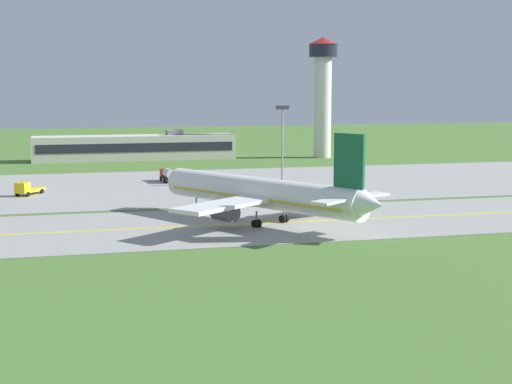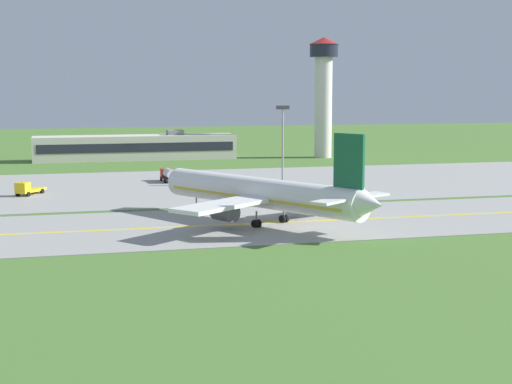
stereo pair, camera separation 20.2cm
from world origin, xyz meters
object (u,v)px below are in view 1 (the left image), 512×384
at_px(service_truck_fuel, 168,174).
at_px(apron_light_mast, 282,135).
at_px(airplane_lead, 262,193).
at_px(control_tower, 323,86).
at_px(service_truck_baggage, 27,189).

distance_m(service_truck_fuel, apron_light_mast, 23.41).
relative_size(airplane_lead, apron_light_mast, 2.44).
relative_size(airplane_lead, control_tower, 1.18).
bearing_deg(airplane_lead, service_truck_fuel, 96.90).
height_order(airplane_lead, service_truck_fuel, airplane_lead).
bearing_deg(service_truck_fuel, airplane_lead, -83.10).
distance_m(service_truck_baggage, control_tower, 91.72).
bearing_deg(airplane_lead, control_tower, 66.36).
distance_m(airplane_lead, control_tower, 100.27).
distance_m(service_truck_fuel, control_tower, 64.55).
bearing_deg(apron_light_mast, service_truck_fuel, 154.55).
height_order(service_truck_fuel, control_tower, control_tower).
xyz_separation_m(service_truck_baggage, control_tower, (71.24, 55.22, 16.95)).
relative_size(service_truck_baggage, control_tower, 0.21).
distance_m(service_truck_baggage, apron_light_mast, 46.32).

